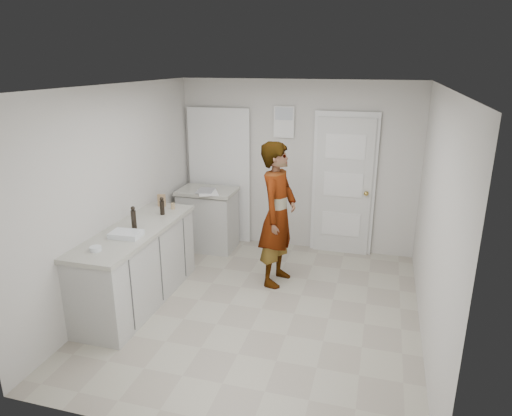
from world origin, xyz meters
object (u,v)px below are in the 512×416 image
(oil_cruet_a, at_px, (162,206))
(oil_cruet_b, at_px, (134,218))
(baking_dish, at_px, (126,235))
(egg_bowl, at_px, (96,249))
(cake_mix_box, at_px, (162,200))
(spice_jar, at_px, (173,206))
(person, at_px, (278,215))

(oil_cruet_a, distance_m, oil_cruet_b, 0.54)
(baking_dish, bearing_deg, egg_bowl, -102.08)
(cake_mix_box, height_order, oil_cruet_b, oil_cruet_b)
(spice_jar, xyz_separation_m, oil_cruet_a, (-0.03, -0.24, 0.07))
(cake_mix_box, relative_size, oil_cruet_b, 0.60)
(person, distance_m, spice_jar, 1.36)
(spice_jar, bearing_deg, cake_mix_box, 159.54)
(spice_jar, distance_m, egg_bowl, 1.46)
(person, height_order, egg_bowl, person)
(cake_mix_box, relative_size, egg_bowl, 1.34)
(spice_jar, xyz_separation_m, oil_cruet_b, (-0.11, -0.77, 0.09))
(oil_cruet_a, height_order, oil_cruet_b, oil_cruet_b)
(baking_dish, bearing_deg, spice_jar, 86.42)
(egg_bowl, bearing_deg, spice_jar, 83.90)
(spice_jar, xyz_separation_m, baking_dish, (-0.06, -1.03, -0.01))
(baking_dish, bearing_deg, cake_mix_box, 96.65)
(spice_jar, xyz_separation_m, egg_bowl, (-0.15, -1.45, -0.02))
(oil_cruet_b, xyz_separation_m, baking_dish, (0.05, -0.26, -0.10))
(egg_bowl, bearing_deg, baking_dish, 77.92)
(cake_mix_box, relative_size, spice_jar, 2.05)
(person, relative_size, oil_cruet_b, 6.94)
(person, bearing_deg, egg_bowl, 146.07)
(person, relative_size, oil_cruet_a, 8.11)
(oil_cruet_b, bearing_deg, baking_dish, -79.31)
(person, distance_m, egg_bowl, 2.21)
(cake_mix_box, relative_size, oil_cruet_a, 0.70)
(oil_cruet_b, xyz_separation_m, egg_bowl, (-0.04, -0.68, -0.10))
(oil_cruet_a, bearing_deg, baking_dish, -92.58)
(person, bearing_deg, oil_cruet_b, 131.61)
(baking_dish, distance_m, egg_bowl, 0.43)
(spice_jar, relative_size, oil_cruet_b, 0.29)
(oil_cruet_b, distance_m, egg_bowl, 0.69)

